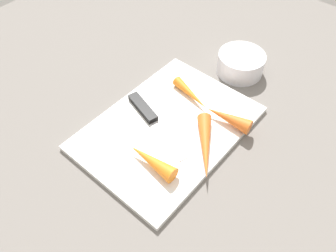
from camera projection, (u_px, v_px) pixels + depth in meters
The scene contains 8 objects.
ground_plane at pixel (168, 130), 0.70m from camera, with size 1.40×1.40×0.00m, color slate.
cutting_board at pixel (168, 128), 0.69m from camera, with size 0.36×0.26×0.01m, color white.
knife at pixel (145, 112), 0.71m from camera, with size 0.07×0.20×0.01m.
carrot_short at pixel (151, 161), 0.61m from camera, with size 0.03×0.03×0.10m, color orange.
carrot_long at pixel (191, 94), 0.73m from camera, with size 0.02×0.02×0.11m, color orange.
carrot_longest at pixel (206, 145), 0.64m from camera, with size 0.03×0.03×0.14m, color orange.
carrot_shortest at pixel (228, 118), 0.68m from camera, with size 0.03×0.03×0.10m, color orange.
small_bowl at pixel (241, 63), 0.80m from camera, with size 0.11×0.11×0.05m, color silver.
Camera 1 is at (-0.34, -0.29, 0.54)m, focal length 35.52 mm.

